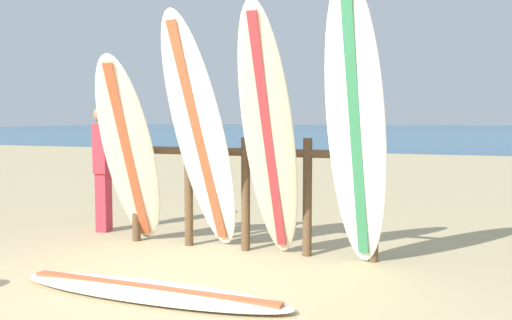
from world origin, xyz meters
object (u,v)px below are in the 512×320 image
surfboard_leaning_far_left (129,153)px  surfboard_lying_on_sand (150,291)px  surfboard_leaning_left (200,136)px  beachgoer_standing (103,163)px  surfboard_leaning_center (356,129)px  surfboard_rack (246,183)px  surfboard_leaning_center_left (269,138)px

surfboard_leaning_far_left → surfboard_lying_on_sand: 1.92m
surfboard_leaning_left → beachgoer_standing: bearing=158.2°
surfboard_leaning_center → surfboard_rack: bearing=159.5°
surfboard_rack → surfboard_leaning_center: 1.40m
surfboard_leaning_center → beachgoer_standing: (-3.14, 0.77, -0.44)m
surfboard_leaning_far_left → beachgoer_standing: (-0.78, 0.64, -0.17)m
surfboard_lying_on_sand → surfboard_leaning_far_left: bearing=127.8°
surfboard_leaning_left → beachgoer_standing: size_ratio=1.57×
surfboard_leaning_center_left → surfboard_leaning_center: surfboard_leaning_center is taller
surfboard_leaning_left → surfboard_leaning_center_left: (0.75, -0.13, 0.00)m
surfboard_leaning_center → surfboard_lying_on_sand: 2.17m
surfboard_rack → surfboard_leaning_far_left: size_ratio=1.36×
surfboard_rack → surfboard_leaning_center: bearing=-20.5°
surfboard_leaning_left → surfboard_lying_on_sand: size_ratio=1.00×
surfboard_leaning_center_left → surfboard_rack: bearing=132.5°
surfboard_lying_on_sand → beachgoer_standing: bearing=132.7°
surfboard_rack → surfboard_lying_on_sand: size_ratio=1.15×
surfboard_leaning_far_left → surfboard_leaning_center_left: size_ratio=0.84×
surfboard_leaning_center_left → surfboard_lying_on_sand: surfboard_leaning_center_left is taller
surfboard_rack → surfboard_leaning_left: surfboard_leaning_left is taller
surfboard_leaning_far_left → beachgoer_standing: surfboard_leaning_far_left is taller
surfboard_leaning_center_left → beachgoer_standing: (-2.35, 0.76, -0.35)m
surfboard_rack → surfboard_lying_on_sand: 1.77m
surfboard_leaning_center_left → surfboard_lying_on_sand: size_ratio=1.00×
surfboard_rack → beachgoer_standing: beachgoer_standing is taller
surfboard_leaning_center_left → beachgoer_standing: size_ratio=1.57×
surfboard_leaning_left → surfboard_lying_on_sand: (0.21, -1.32, -1.14)m
surfboard_lying_on_sand → beachgoer_standing: 2.77m
surfboard_leaning_far_left → beachgoer_standing: size_ratio=1.33×
surfboard_leaning_center → surfboard_lying_on_sand: (-1.34, -1.19, -1.22)m
surfboard_leaning_center_left → surfboard_lying_on_sand: bearing=-114.5°
surfboard_leaning_center_left → surfboard_leaning_left: bearing=170.5°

